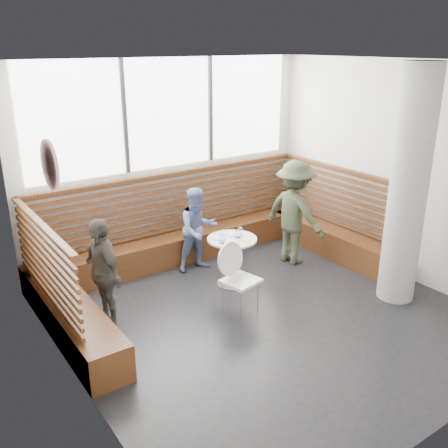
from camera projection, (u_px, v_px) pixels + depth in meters
room at (271, 201)px, 6.04m from camera, size 5.00×5.00×3.20m
booth at (196, 246)px, 7.81m from camera, size 5.00×2.50×1.44m
concrete_column at (408, 188)px, 6.56m from camera, size 0.50×0.50×3.20m
wall_art at (50, 165)px, 4.78m from camera, size 0.03×0.50×0.50m
cafe_table at (232, 252)px, 7.27m from camera, size 0.72×0.72×0.74m
cafe_chair at (237, 273)px, 6.55m from camera, size 0.46×0.45×0.95m
adult_man at (295, 213)px, 7.96m from camera, size 0.77×1.17×1.69m
child_back at (198, 229)px, 7.75m from camera, size 0.69×0.56×1.34m
child_left at (102, 272)px, 6.22m from camera, size 0.41×0.85×1.41m
plate_near at (219, 238)px, 7.20m from camera, size 0.20×0.20×0.01m
plate_far at (234, 234)px, 7.34m from camera, size 0.22×0.22×0.02m
glass_left at (222, 239)px, 7.01m from camera, size 0.08×0.08×0.12m
glass_mid at (238, 234)px, 7.20m from camera, size 0.07×0.07×0.11m
glass_right at (240, 231)px, 7.34m from camera, size 0.06×0.06×0.10m
menu_card at (244, 242)px, 7.05m from camera, size 0.25×0.22×0.00m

